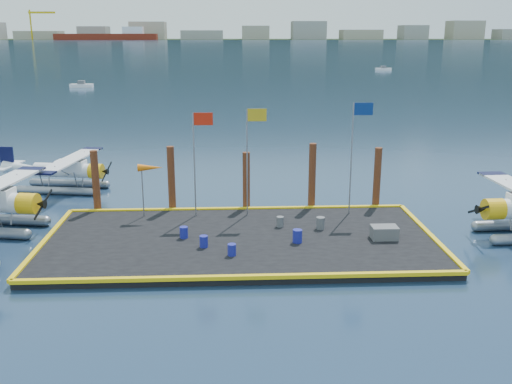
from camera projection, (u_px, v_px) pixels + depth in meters
ground at (240, 245)px, 29.77m from camera, size 4000.00×4000.00×0.00m
dock at (240, 241)px, 29.71m from camera, size 20.00×10.00×0.40m
dock_bumpers at (240, 236)px, 29.64m from camera, size 20.25×10.25×0.18m
far_backdrop at (307, 33)px, 1709.53m from camera, size 3050.00×2050.00×810.00m
seaplane_c at (67, 172)px, 39.54m from camera, size 7.85×8.60×3.04m
drum_0 at (184, 232)px, 29.53m from camera, size 0.42×0.42×0.60m
drum_1 at (232, 250)px, 27.21m from camera, size 0.40×0.40×0.57m
drum_2 at (297, 236)px, 28.88m from camera, size 0.48×0.48×0.68m
drum_3 at (204, 241)px, 28.26m from camera, size 0.42×0.42×0.58m
drum_4 at (320, 223)px, 30.89m from camera, size 0.47×0.47×0.66m
drum_5 at (280, 222)px, 31.26m from camera, size 0.40×0.40×0.56m
crate at (384, 232)px, 29.41m from camera, size 1.34×0.89×0.67m
flagpole_red at (198, 148)px, 32.13m from camera, size 1.14×0.08×6.00m
flagpole_yellow at (251, 146)px, 32.24m from camera, size 1.14×0.08×6.20m
flagpole_blue at (356, 142)px, 32.47m from camera, size 1.14×0.08×6.50m
windsock at (150, 169)px, 32.31m from camera, size 1.40×0.44×3.12m
piling_0 at (96, 183)px, 34.02m from camera, size 0.44×0.44×4.00m
piling_1 at (172, 181)px, 34.21m from camera, size 0.44×0.44×4.20m
piling_2 at (246, 183)px, 34.47m from camera, size 0.44×0.44×3.80m
piling_3 at (312, 178)px, 34.59m from camera, size 0.44×0.44×4.30m
piling_4 at (377, 180)px, 34.82m from camera, size 0.44×0.44×4.00m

